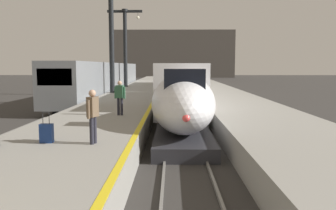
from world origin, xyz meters
The scene contains 15 objects.
platform_left centered at (-4.05, 24.75, 0.53)m, with size 4.80×110.00×1.05m, color gray.
platform_right centered at (4.05, 24.75, 0.53)m, with size 4.80×110.00×1.05m, color gray.
platform_left_safety_stripe centered at (-1.77, 24.75, 1.05)m, with size 0.20×107.80×0.01m, color yellow.
rail_main_left centered at (-0.75, 27.50, 0.06)m, with size 0.08×110.00×0.12m, color slate.
rail_main_right centered at (0.75, 27.50, 0.06)m, with size 0.08×110.00×0.12m, color slate.
rail_secondary_left centered at (-8.85, 27.50, 0.06)m, with size 0.08×110.00×0.12m, color slate.
rail_secondary_right centered at (-7.35, 27.50, 0.06)m, with size 0.08×110.00×0.12m, color slate.
highspeed_train_main centered at (0.00, 29.21, 1.92)m, with size 2.92×38.52×3.60m.
regional_train_adjacent centered at (-8.10, 39.17, 2.13)m, with size 2.85×36.60×3.80m.
station_column_far centered at (-5.90, 29.94, 7.09)m, with size 4.00×0.68×10.17m.
station_column_distant centered at (-5.90, 38.96, 6.40)m, with size 4.00×0.68×8.85m.
passenger_near_edge centered at (-2.94, 9.31, 2.04)m, with size 0.33×0.55×1.69m.
passenger_mid_platform centered at (-3.05, 15.61, 2.04)m, with size 0.56×0.30×1.69m.
rolling_suitcase centered at (-4.45, 9.45, 1.35)m, with size 0.40×0.22×0.98m.
terminus_back_wall centered at (0.00, 102.00, 7.00)m, with size 36.00×2.00×14.00m, color #4C4742.
Camera 1 is at (-0.48, -1.20, 3.46)m, focal length 36.88 mm.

